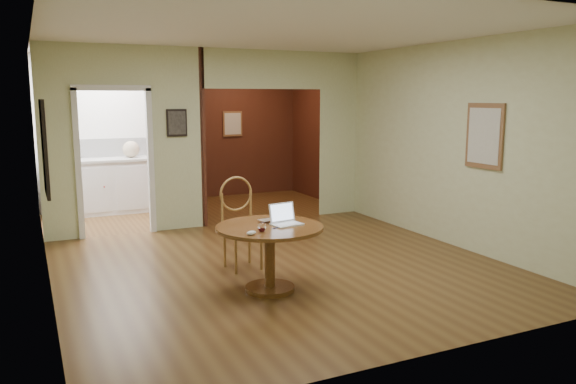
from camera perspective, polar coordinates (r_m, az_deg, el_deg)
name	(u,v)px	position (r m, az deg, el deg)	size (l,w,h in m)	color
floor	(285,268)	(6.60, -0.36, -7.75)	(5.00, 5.00, 0.00)	#4D2F16
room_shell	(176,141)	(9.11, -11.32, 5.11)	(5.20, 7.50, 5.00)	white
dining_table	(270,243)	(5.74, -1.87, -5.16)	(1.09, 1.09, 0.68)	brown
chair	(240,218)	(6.54, -4.90, -2.61)	(0.48, 0.48, 1.06)	#A66C3B
open_laptop	(284,218)	(5.76, -0.37, -2.68)	(0.33, 0.30, 0.21)	white
closed_laptop	(277,220)	(5.87, -1.17, -2.91)	(0.34, 0.22, 0.03)	silver
mouse	(251,233)	(5.31, -3.75, -4.17)	(0.10, 0.06, 0.04)	white
wine_glass	(262,227)	(5.44, -2.67, -3.56)	(0.08, 0.08, 0.09)	white
pen	(278,228)	(5.59, -1.01, -3.64)	(0.01, 0.01, 0.13)	navy
kitchen_cabinet	(111,186)	(10.12, -17.52, 0.63)	(2.06, 0.60, 0.94)	white
grocery_bag	(131,149)	(10.10, -15.67, 4.20)	(0.29, 0.24, 0.29)	tan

